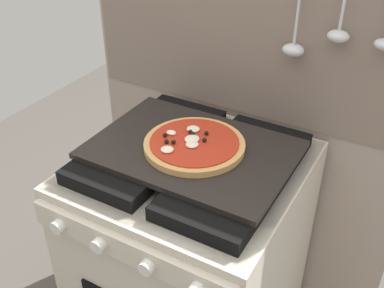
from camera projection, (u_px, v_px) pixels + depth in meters
kitchen_backsplash at (241, 132)px, 1.57m from camera, size 1.10×0.09×1.55m
stove at (192, 266)px, 1.51m from camera, size 0.60×0.64×0.90m
baking_tray at (192, 150)px, 1.26m from camera, size 0.54×0.38×0.02m
pizza_left at (194, 144)px, 1.25m from camera, size 0.27×0.27×0.03m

